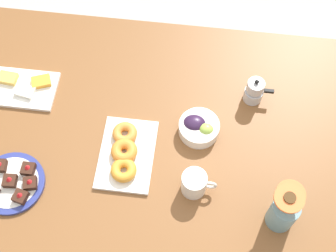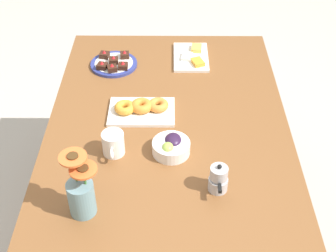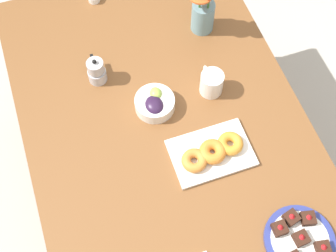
% 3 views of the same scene
% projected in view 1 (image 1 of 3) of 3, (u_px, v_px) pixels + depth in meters
% --- Properties ---
extents(ground_plane, '(6.00, 6.00, 0.00)m').
position_uv_depth(ground_plane, '(168.00, 198.00, 2.35)').
color(ground_plane, '#B7B2A8').
extents(dining_table, '(1.60, 1.00, 0.74)m').
position_uv_depth(dining_table, '(168.00, 141.00, 1.78)').
color(dining_table, brown).
rests_on(dining_table, ground_plane).
extents(coffee_mug, '(0.12, 0.09, 0.09)m').
position_uv_depth(coffee_mug, '(194.00, 183.00, 1.55)').
color(coffee_mug, white).
rests_on(coffee_mug, dining_table).
extents(grape_bowl, '(0.15, 0.15, 0.07)m').
position_uv_depth(grape_bowl, '(199.00, 127.00, 1.67)').
color(grape_bowl, white).
rests_on(grape_bowl, dining_table).
extents(cheese_platter, '(0.26, 0.17, 0.03)m').
position_uv_depth(cheese_platter, '(23.00, 87.00, 1.78)').
color(cheese_platter, white).
rests_on(cheese_platter, dining_table).
extents(croissant_platter, '(0.19, 0.28, 0.05)m').
position_uv_depth(croissant_platter, '(125.00, 153.00, 1.64)').
color(croissant_platter, white).
rests_on(croissant_platter, dining_table).
extents(dessert_plate, '(0.23, 0.23, 0.05)m').
position_uv_depth(dessert_plate, '(12.00, 183.00, 1.59)').
color(dessert_plate, navy).
rests_on(dessert_plate, dining_table).
extents(flower_vase, '(0.11, 0.12, 0.24)m').
position_uv_depth(flower_vase, '(284.00, 212.00, 1.47)').
color(flower_vase, '#6B939E').
rests_on(flower_vase, dining_table).
extents(moka_pot, '(0.11, 0.07, 0.12)m').
position_uv_depth(moka_pot, '(254.00, 91.00, 1.72)').
color(moka_pot, '#B7B7BC').
rests_on(moka_pot, dining_table).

